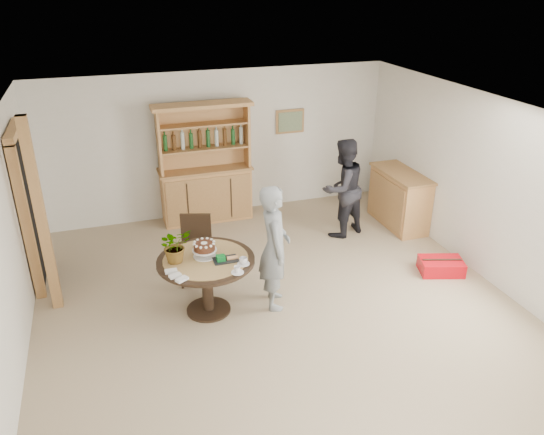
{
  "coord_description": "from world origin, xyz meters",
  "views": [
    {
      "loc": [
        -1.88,
        -5.14,
        3.92
      ],
      "look_at": [
        0.07,
        0.76,
        1.05
      ],
      "focal_mm": 35.0,
      "sensor_mm": 36.0,
      "label": 1
    }
  ],
  "objects": [
    {
      "name": "napkins",
      "position": [
        -1.28,
        0.17,
        0.77
      ],
      "size": [
        0.24,
        0.33,
        0.03
      ],
      "color": "white",
      "rests_on": "dining_table"
    },
    {
      "name": "pine_post",
      "position": [
        -2.7,
        1.2,
        1.25
      ],
      "size": [
        0.12,
        0.12,
        2.5
      ],
      "primitive_type": "cube",
      "color": "#AF8249",
      "rests_on": "ground"
    },
    {
      "name": "coffee_cup_a",
      "position": [
        -0.47,
        0.2,
        0.8
      ],
      "size": [
        0.15,
        0.15,
        0.09
      ],
      "color": "white",
      "rests_on": "dining_table"
    },
    {
      "name": "birthday_cake",
      "position": [
        -0.87,
        0.53,
        0.88
      ],
      "size": [
        0.3,
        0.3,
        0.2
      ],
      "color": "white",
      "rests_on": "dining_table"
    },
    {
      "name": "dining_chair",
      "position": [
        -0.85,
        1.31,
        0.54
      ],
      "size": [
        0.53,
        0.53,
        0.95
      ],
      "rotation": [
        0.0,
        0.0,
        -0.3
      ],
      "color": "black",
      "rests_on": "ground"
    },
    {
      "name": "gift_tray",
      "position": [
        -0.66,
        0.36,
        0.79
      ],
      "size": [
        0.3,
        0.2,
        0.08
      ],
      "color": "black",
      "rests_on": "dining_table"
    },
    {
      "name": "flower_vase",
      "position": [
        -1.22,
        0.53,
        0.97
      ],
      "size": [
        0.47,
        0.44,
        0.42
      ],
      "primitive_type": "imported",
      "rotation": [
        0.0,
        0.0,
        0.35
      ],
      "color": "#3F7233",
      "rests_on": "dining_table"
    },
    {
      "name": "room_shell",
      "position": [
        0.0,
        0.01,
        1.74
      ],
      "size": [
        6.04,
        7.04,
        2.52
      ],
      "color": "white",
      "rests_on": "ground"
    },
    {
      "name": "sideboard",
      "position": [
        2.74,
        2.0,
        0.47
      ],
      "size": [
        0.54,
        1.26,
        0.94
      ],
      "color": "tan",
      "rests_on": "ground"
    },
    {
      "name": "red_suitcase",
      "position": [
        2.5,
        0.37,
        0.1
      ],
      "size": [
        0.69,
        0.56,
        0.21
      ],
      "rotation": [
        0.0,
        0.0,
        -0.31
      ],
      "color": "red",
      "rests_on": "ground"
    },
    {
      "name": "doorway",
      "position": [
        -2.93,
        2.0,
        1.11
      ],
      "size": [
        0.13,
        1.1,
        2.18
      ],
      "color": "black",
      "rests_on": "ground"
    },
    {
      "name": "dining_table",
      "position": [
        -0.87,
        0.48,
        0.6
      ],
      "size": [
        1.2,
        1.2,
        0.76
      ],
      "color": "black",
      "rests_on": "ground"
    },
    {
      "name": "teen_boy",
      "position": [
        -0.02,
        0.38,
        0.82
      ],
      "size": [
        0.51,
        0.67,
        1.64
      ],
      "primitive_type": "imported",
      "rotation": [
        0.0,
        0.0,
        1.35
      ],
      "color": "gray",
      "rests_on": "ground"
    },
    {
      "name": "adult_person",
      "position": [
        1.66,
        1.97,
        0.81
      ],
      "size": [
        0.94,
        0.83,
        1.61
      ],
      "primitive_type": "imported",
      "rotation": [
        0.0,
        0.0,
        3.47
      ],
      "color": "black",
      "rests_on": "ground"
    },
    {
      "name": "ground",
      "position": [
        0.0,
        0.0,
        0.0
      ],
      "size": [
        7.0,
        7.0,
        0.0
      ],
      "primitive_type": "plane",
      "color": "tan",
      "rests_on": "ground"
    },
    {
      "name": "hutch",
      "position": [
        -0.3,
        3.24,
        0.69
      ],
      "size": [
        1.62,
        0.54,
        2.04
      ],
      "color": "tan",
      "rests_on": "ground"
    },
    {
      "name": "coffee_cup_b",
      "position": [
        -0.59,
        0.03,
        0.79
      ],
      "size": [
        0.15,
        0.15,
        0.08
      ],
      "color": "white",
      "rests_on": "dining_table"
    }
  ]
}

